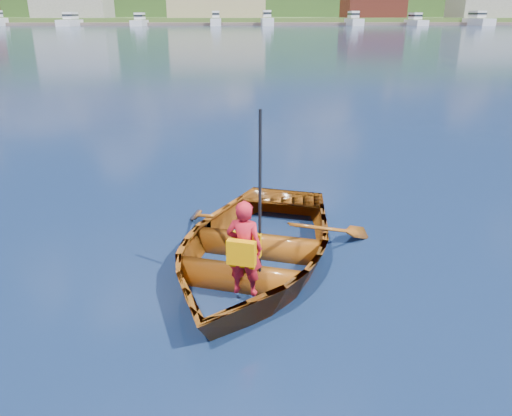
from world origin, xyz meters
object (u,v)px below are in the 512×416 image
object	(u,v)px
rowboat	(253,246)
child_paddler	(245,248)
dock	(269,24)
marina_yachts	(251,21)

from	to	relation	value
rowboat	child_paddler	world-z (taller)	child_paddler
dock	marina_yachts	xyz separation A→B (m)	(-5.43, -4.68, 0.98)
child_paddler	marina_yachts	size ratio (longest dim) A/B	0.02
rowboat	dock	bearing A→B (deg)	85.93
marina_yachts	dock	bearing A→B (deg)	40.77
child_paddler	marina_yachts	world-z (taller)	marina_yachts
rowboat	child_paddler	size ratio (longest dim) A/B	2.25
rowboat	child_paddler	distance (m)	1.00
child_paddler	dock	size ratio (longest dim) A/B	0.01
rowboat	dock	xyz separation A→B (m)	(10.53, 148.05, 0.11)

